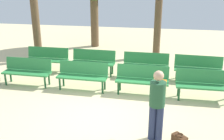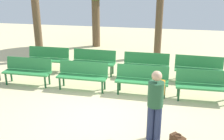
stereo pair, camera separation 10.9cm
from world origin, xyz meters
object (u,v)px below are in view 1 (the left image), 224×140
Objects in this scene: bench_r1_c1 at (93,60)px; bench_r1_c2 at (146,64)px; bench_r0_c3 at (204,83)px; tree_1 at (37,30)px; bench_r0_c0 at (27,70)px; bench_r1_c3 at (198,67)px; bench_r0_c2 at (142,78)px; tree_0 at (158,25)px; bench_r0_c1 at (83,74)px; visitor_with_backpack at (157,101)px; bench_r1_c0 at (47,58)px.

bench_r1_c1 is 1.92m from bench_r1_c2.
tree_1 reaches higher than bench_r0_c3.
tree_1 is at bearing 156.65° from bench_r0_c3.
bench_r0_c3 is 0.99× the size of bench_r1_c1.
bench_r1_c3 is (5.63, 1.23, 0.00)m from bench_r0_c0.
bench_r1_c3 is 6.57m from tree_1.
bench_r0_c2 and bench_r1_c2 have the same top height.
bench_r0_c3 is 0.99× the size of bench_r1_c3.
bench_r1_c2 is at bearing -97.21° from tree_0.
bench_r0_c1 and bench_r0_c2 have the same top height.
bench_r1_c1 is (1.92, 1.37, 0.00)m from bench_r0_c0.
bench_r1_c1 is 4.55m from visitor_with_backpack.
tree_1 reaches higher than bench_r0_c0.
bench_r1_c2 is at bearing -1.31° from bench_r1_c0.
bench_r1_c3 is at bearing 21.24° from bench_r0_c1.
bench_r0_c3 is 2.32m from bench_r1_c2.
bench_r0_c0 and bench_r0_c1 have the same top height.
visitor_with_backpack reaches higher than bench_r0_c2.
tree_1 is (-0.75, 2.56, 0.79)m from bench_r0_c0.
bench_r0_c3 is 1.00× the size of bench_r1_c2.
tree_0 is (4.19, 3.99, 0.89)m from bench_r0_c0.
tree_0 is at bearing 62.65° from bench_r0_c1.
bench_r1_c1 and bench_r1_c2 have the same top height.
bench_r1_c0 is 1.64m from tree_1.
bench_r0_c1 is 1.01× the size of bench_r1_c0.
bench_r0_c2 is 2.39m from bench_r1_c1.
tree_0 is at bearing 108.94° from bench_r0_c3.
bench_r1_c2 and bench_r1_c3 have the same top height.
bench_r0_c2 is 0.98× the size of visitor_with_backpack.
tree_0 is (4.07, 2.57, 0.89)m from bench_r1_c0.
bench_r1_c0 is at bearing -52.84° from tree_1.
bench_r1_c2 is at bearing 139.56° from bench_r0_c3.
bench_r1_c3 is at bearing -11.77° from tree_1.
bench_r0_c3 is at bearing -0.74° from bench_r0_c0.
tree_1 is (-6.38, 1.33, 0.79)m from bench_r1_c3.
tree_0 reaches higher than tree_1.
tree_0 is 1.69× the size of visitor_with_backpack.
bench_r0_c3 is 0.58× the size of tree_0.
bench_r0_c1 is at bearing -179.35° from bench_r0_c2.
visitor_with_backpack is (0.42, -3.81, 0.43)m from bench_r1_c2.
bench_r0_c2 is 1.01× the size of bench_r1_c0.
tree_0 reaches higher than bench_r0_c0.
visitor_with_backpack reaches higher than bench_r1_c0.
bench_r0_c1 is (1.91, -0.07, 0.00)m from bench_r0_c0.
bench_r0_c3 is (1.80, -0.11, 0.00)m from bench_r0_c2.
visitor_with_backpack is at bearing -44.18° from bench_r0_c1.
bench_r1_c2 is (1.92, -0.07, 0.00)m from bench_r1_c1.
bench_r0_c0 is 5.85m from tree_0.
bench_r1_c0 is at bearing -35.43° from visitor_with_backpack.
bench_r0_c0 is at bearing -73.65° from tree_1.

